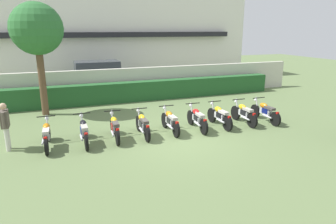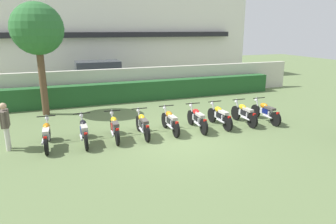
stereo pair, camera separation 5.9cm
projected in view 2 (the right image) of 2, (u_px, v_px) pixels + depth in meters
name	position (u px, v px, depth m)	size (l,w,h in m)	color
ground	(178.00, 139.00, 10.94)	(60.00, 60.00, 0.00)	#607547
building	(104.00, 36.00, 24.47)	(22.32, 6.50, 6.56)	white
compound_wall	(130.00, 83.00, 17.24)	(21.21, 0.30, 1.72)	beige
hedge_row	(134.00, 91.00, 16.70)	(16.97, 0.70, 1.06)	#235628
parked_car	(101.00, 76.00, 19.39)	(4.50, 2.07, 1.89)	navy
tree_near_inspector	(37.00, 30.00, 13.16)	(2.26, 2.26, 4.98)	brown
motorcycle_in_row_0	(47.00, 134.00, 10.12)	(0.60, 1.95, 0.97)	black
motorcycle_in_row_1	(84.00, 131.00, 10.47)	(0.60, 1.96, 0.97)	black
motorcycle_in_row_2	(115.00, 127.00, 10.86)	(0.60, 1.85, 0.96)	black
motorcycle_in_row_3	(143.00, 124.00, 11.20)	(0.60, 1.85, 0.96)	black
motorcycle_in_row_4	(170.00, 121.00, 11.61)	(0.60, 1.83, 0.96)	black
motorcycle_in_row_5	(197.00, 118.00, 11.94)	(0.60, 1.91, 0.96)	black
motorcycle_in_row_6	(220.00, 116.00, 12.29)	(0.60, 1.86, 0.96)	black
motorcycle_in_row_7	(244.00, 113.00, 12.65)	(0.60, 1.83, 0.97)	black
motorcycle_in_row_8	(265.00, 112.00, 12.94)	(0.60, 1.93, 0.95)	black
inspector_person	(5.00, 123.00, 9.79)	(0.22, 0.65, 1.58)	silver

